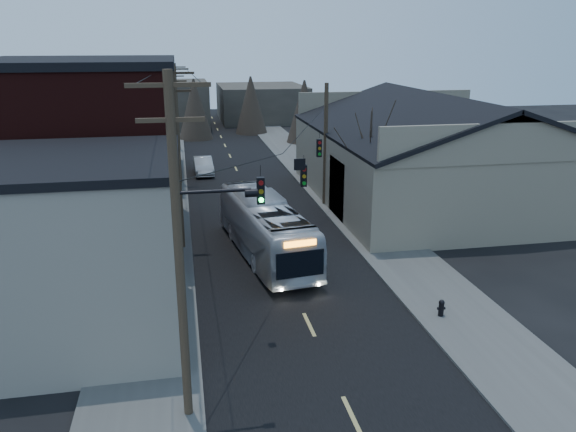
# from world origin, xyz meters

# --- Properties ---
(road_surface) EXTENTS (9.00, 110.00, 0.02)m
(road_surface) POSITION_xyz_m (0.00, 30.00, 0.01)
(road_surface) COLOR black
(road_surface) RESTS_ON ground
(sidewalk_left) EXTENTS (4.00, 110.00, 0.12)m
(sidewalk_left) POSITION_xyz_m (-6.50, 30.00, 0.06)
(sidewalk_left) COLOR #474744
(sidewalk_left) RESTS_ON ground
(sidewalk_right) EXTENTS (4.00, 110.00, 0.12)m
(sidewalk_right) POSITION_xyz_m (6.50, 30.00, 0.06)
(sidewalk_right) COLOR #474744
(sidewalk_right) RESTS_ON ground
(building_clapboard) EXTENTS (8.00, 8.00, 7.00)m
(building_clapboard) POSITION_xyz_m (-9.00, 9.00, 3.50)
(building_clapboard) COLOR gray
(building_clapboard) RESTS_ON ground
(building_brick) EXTENTS (10.00, 12.00, 10.00)m
(building_brick) POSITION_xyz_m (-10.00, 20.00, 5.00)
(building_brick) COLOR black
(building_brick) RESTS_ON ground
(building_left_far) EXTENTS (9.00, 14.00, 7.00)m
(building_left_far) POSITION_xyz_m (-9.50, 36.00, 3.50)
(building_left_far) COLOR #35302A
(building_left_far) RESTS_ON ground
(warehouse) EXTENTS (16.16, 20.60, 7.73)m
(warehouse) POSITION_xyz_m (13.00, 25.00, 2.70)
(warehouse) COLOR gray
(warehouse) RESTS_ON ground
(building_far_left) EXTENTS (10.00, 12.00, 6.00)m
(building_far_left) POSITION_xyz_m (-6.00, 65.00, 3.00)
(building_far_left) COLOR #35302A
(building_far_left) RESTS_ON ground
(building_far_right) EXTENTS (12.00, 14.00, 5.00)m
(building_far_right) POSITION_xyz_m (7.00, 70.00, 2.50)
(building_far_right) COLOR #35302A
(building_far_right) RESTS_ON ground
(bare_tree) EXTENTS (0.40, 0.40, 7.20)m
(bare_tree) POSITION_xyz_m (6.50, 20.00, 3.60)
(bare_tree) COLOR black
(bare_tree) RESTS_ON ground
(utility_lines) EXTENTS (11.24, 45.28, 10.50)m
(utility_lines) POSITION_xyz_m (-3.11, 24.14, 4.95)
(utility_lines) COLOR #382B1E
(utility_lines) RESTS_ON ground
(bus) EXTENTS (4.10, 11.45, 3.12)m
(bus) POSITION_xyz_m (-0.57, 16.13, 1.56)
(bus) COLOR silver
(bus) RESTS_ON ground
(parked_car) EXTENTS (1.72, 4.54, 1.48)m
(parked_car) POSITION_xyz_m (-3.00, 36.38, 0.74)
(parked_car) COLOR #AEB2B6
(parked_car) RESTS_ON ground
(fire_hydrant) EXTENTS (0.34, 0.25, 0.73)m
(fire_hydrant) POSITION_xyz_m (5.58, 7.53, 0.51)
(fire_hydrant) COLOR black
(fire_hydrant) RESTS_ON sidewalk_right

